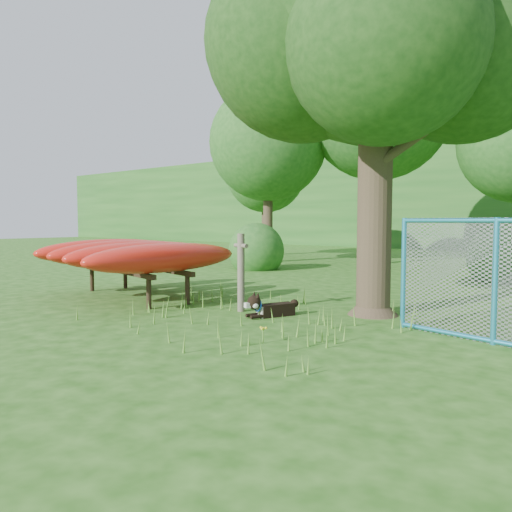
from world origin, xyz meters
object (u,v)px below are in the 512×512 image
Objects in this scene: oak_tree at (376,29)px; fence_section at (495,281)px; husky_dog at (269,308)px; kayak_rack at (135,254)px.

fence_section is (2.13, -0.90, -3.83)m from oak_tree.
oak_tree is 4.48m from fence_section.
fence_section reaches higher than husky_dog.
oak_tree is at bearing 68.39° from husky_dog.
oak_tree is 2.58× the size of fence_section.
kayak_rack is at bearing -163.53° from oak_tree.
husky_dog is at bearing -132.62° from oak_tree.
oak_tree is 6.07m from kayak_rack.
kayak_rack is 6.72m from fence_section.
husky_dog is 3.39m from fence_section.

